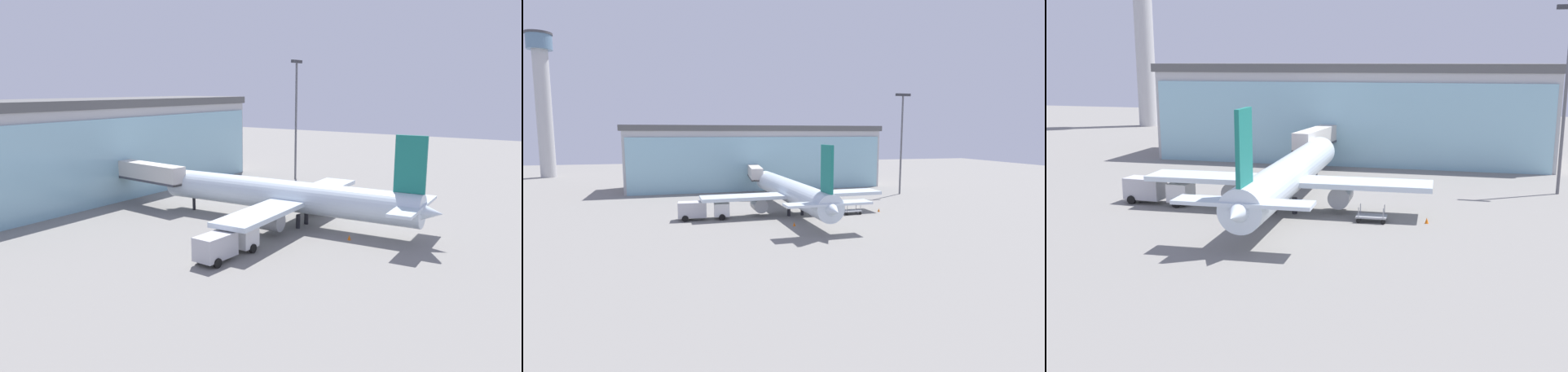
% 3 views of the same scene
% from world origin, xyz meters
% --- Properties ---
extents(ground, '(240.00, 240.00, 0.00)m').
position_xyz_m(ground, '(0.00, 0.00, 0.00)').
color(ground, gray).
extents(terminal_building, '(57.98, 16.78, 14.19)m').
position_xyz_m(terminal_building, '(0.00, 36.74, 7.09)').
color(terminal_building, '#B3B3B3').
rests_on(terminal_building, ground).
extents(jet_bridge, '(3.52, 14.66, 5.85)m').
position_xyz_m(jet_bridge, '(-2.13, 25.17, 4.48)').
color(jet_bridge, beige).
rests_on(jet_bridge, ground).
extents(control_tower, '(6.89, 6.89, 39.93)m').
position_xyz_m(control_tower, '(-53.73, 71.23, 22.79)').
color(control_tower, '#B4B4B4').
rests_on(control_tower, ground).
extents(apron_light_mast, '(3.20, 0.40, 20.42)m').
position_xyz_m(apron_light_mast, '(27.07, 17.94, 11.99)').
color(apron_light_mast, '#59595E').
rests_on(apron_light_mast, ground).
extents(airplane, '(28.45, 35.94, 11.11)m').
position_xyz_m(airplane, '(0.07, 3.60, 3.34)').
color(airplane, silver).
rests_on(airplane, ground).
extents(catering_truck, '(7.40, 2.79, 2.65)m').
position_xyz_m(catering_truck, '(-13.83, 2.15, 1.47)').
color(catering_truck, silver).
rests_on(catering_truck, ground).
extents(baggage_cart, '(2.89, 1.76, 1.50)m').
position_xyz_m(baggage_cart, '(8.95, 0.63, 0.50)').
color(baggage_cart, gray).
rests_on(baggage_cart, ground).
extents(safety_cone_nose, '(0.36, 0.36, 0.55)m').
position_xyz_m(safety_cone_nose, '(-1.90, -5.15, 0.28)').
color(safety_cone_nose, orange).
rests_on(safety_cone_nose, ground).
extents(safety_cone_wingtip, '(0.36, 0.36, 0.55)m').
position_xyz_m(safety_cone_wingtip, '(13.93, 1.35, 0.28)').
color(safety_cone_wingtip, orange).
rests_on(safety_cone_wingtip, ground).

